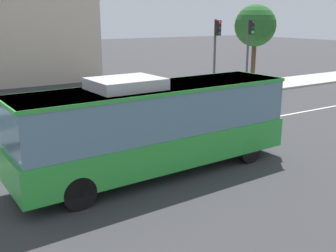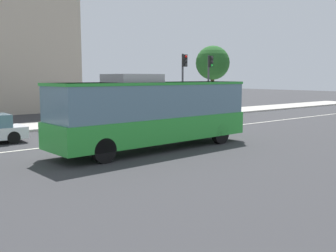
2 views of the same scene
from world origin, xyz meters
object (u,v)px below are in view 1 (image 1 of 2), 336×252
transit_bus (157,123)px  traffic_light_near_corner (249,43)px  street_tree_kerbside_left (255,26)px  traffic_light_mid_block (216,45)px  sedan_silver (159,103)px

transit_bus → traffic_light_near_corner: traffic_light_near_corner is taller
transit_bus → street_tree_kerbside_left: size_ratio=1.60×
traffic_light_near_corner → street_tree_kerbside_left: 4.10m
traffic_light_mid_block → street_tree_kerbside_left: street_tree_kerbside_left is taller
sedan_silver → traffic_light_mid_block: 6.94m
traffic_light_near_corner → street_tree_kerbside_left: (2.99, 2.59, 1.09)m
traffic_light_near_corner → traffic_light_mid_block: size_ratio=1.00×
sedan_silver → traffic_light_mid_block: bearing=-156.8°
traffic_light_mid_block → street_tree_kerbside_left: size_ratio=0.82×
street_tree_kerbside_left → sedan_silver: bearing=-157.2°
sedan_silver → street_tree_kerbside_left: size_ratio=0.72×
traffic_light_mid_block → transit_bus: bearing=-45.1°
traffic_light_near_corner → street_tree_kerbside_left: street_tree_kerbside_left is taller
sedan_silver → traffic_light_mid_block: size_ratio=0.87×
street_tree_kerbside_left → transit_bus: bearing=-143.2°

